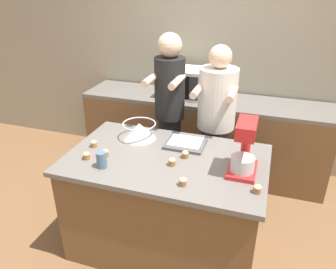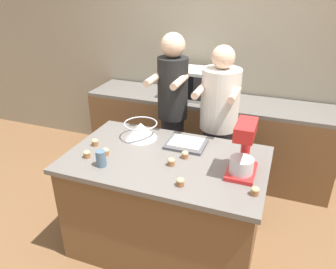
# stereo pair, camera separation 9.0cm
# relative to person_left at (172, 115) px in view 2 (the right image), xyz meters

# --- Properties ---
(ground_plane) EXTENTS (16.00, 16.00, 0.00)m
(ground_plane) POSITION_rel_person_left_xyz_m (0.22, -0.75, -0.93)
(ground_plane) COLOR brown
(back_wall) EXTENTS (10.00, 0.06, 2.70)m
(back_wall) POSITION_rel_person_left_xyz_m (0.22, 0.95, 0.42)
(back_wall) COLOR gray
(back_wall) RESTS_ON ground_plane
(island_counter) EXTENTS (1.57, 0.97, 0.89)m
(island_counter) POSITION_rel_person_left_xyz_m (0.22, -0.75, -0.49)
(island_counter) COLOR brown
(island_counter) RESTS_ON ground_plane
(back_counter) EXTENTS (2.80, 0.60, 0.93)m
(back_counter) POSITION_rel_person_left_xyz_m (0.22, 0.60, -0.47)
(back_counter) COLOR brown
(back_counter) RESTS_ON ground_plane
(person_left) EXTENTS (0.31, 0.49, 1.73)m
(person_left) POSITION_rel_person_left_xyz_m (0.00, 0.00, 0.00)
(person_left) COLOR #232328
(person_left) RESTS_ON ground_plane
(person_right) EXTENTS (0.37, 0.52, 1.65)m
(person_right) POSITION_rel_person_left_xyz_m (0.47, 0.00, -0.07)
(person_right) COLOR #33384C
(person_right) RESTS_ON ground_plane
(stand_mixer) EXTENTS (0.20, 0.30, 0.40)m
(stand_mixer) POSITION_rel_person_left_xyz_m (0.81, -0.77, 0.14)
(stand_mixer) COLOR red
(stand_mixer) RESTS_ON island_counter
(mixing_bowl) EXTENTS (0.29, 0.29, 0.14)m
(mixing_bowl) POSITION_rel_person_left_xyz_m (-0.11, -0.50, 0.04)
(mixing_bowl) COLOR #BCBCC1
(mixing_bowl) RESTS_ON island_counter
(baking_tray) EXTENTS (0.32, 0.27, 0.04)m
(baking_tray) POSITION_rel_person_left_xyz_m (0.30, -0.51, -0.02)
(baking_tray) COLOR #4C4C51
(baking_tray) RESTS_ON island_counter
(microwave_oven) EXTENTS (0.45, 0.38, 0.32)m
(microwave_oven) POSITION_rel_person_left_xyz_m (-0.02, 0.60, 0.15)
(microwave_oven) COLOR silver
(microwave_oven) RESTS_ON back_counter
(drinking_glass) EXTENTS (0.08, 0.08, 0.13)m
(drinking_glass) POSITION_rel_person_left_xyz_m (-0.19, -1.04, 0.02)
(drinking_glass) COLOR slate
(drinking_glass) RESTS_ON island_counter
(cupcake_0) EXTENTS (0.06, 0.06, 0.06)m
(cupcake_0) POSITION_rel_person_left_xyz_m (0.36, -0.71, -0.01)
(cupcake_0) COLOR #9E6038
(cupcake_0) RESTS_ON island_counter
(cupcake_1) EXTENTS (0.06, 0.06, 0.06)m
(cupcake_1) POSITION_rel_person_left_xyz_m (-0.41, -0.77, -0.01)
(cupcake_1) COLOR #9E6038
(cupcake_1) RESTS_ON island_counter
(cupcake_2) EXTENTS (0.06, 0.06, 0.06)m
(cupcake_2) POSITION_rel_person_left_xyz_m (-0.25, -0.88, -0.01)
(cupcake_2) COLOR #9E6038
(cupcake_2) RESTS_ON island_counter
(cupcake_3) EXTENTS (0.06, 0.06, 0.06)m
(cupcake_3) POSITION_rel_person_left_xyz_m (0.30, -0.85, -0.01)
(cupcake_3) COLOR #9E6038
(cupcake_3) RESTS_ON island_counter
(cupcake_4) EXTENTS (0.06, 0.06, 0.06)m
(cupcake_4) POSITION_rel_person_left_xyz_m (0.44, -1.07, -0.01)
(cupcake_4) COLOR #9E6038
(cupcake_4) RESTS_ON island_counter
(cupcake_5) EXTENTS (0.06, 0.06, 0.06)m
(cupcake_5) POSITION_rel_person_left_xyz_m (-0.37, -0.97, -0.01)
(cupcake_5) COLOR #9E6038
(cupcake_5) RESTS_ON island_counter
(cupcake_6) EXTENTS (0.06, 0.06, 0.06)m
(cupcake_6) POSITION_rel_person_left_xyz_m (0.93, -1.00, -0.01)
(cupcake_6) COLOR #9E6038
(cupcake_6) RESTS_ON island_counter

